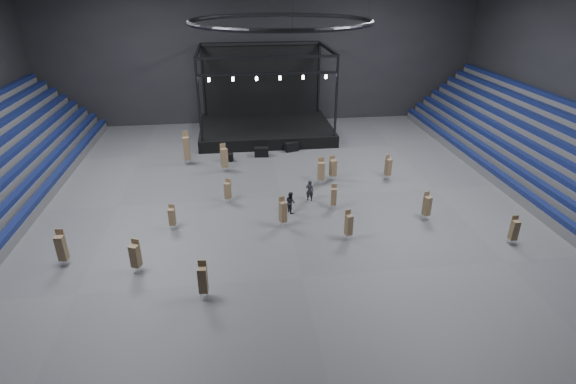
{
  "coord_description": "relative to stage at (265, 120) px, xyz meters",
  "views": [
    {
      "loc": [
        -3.45,
        -31.44,
        15.61
      ],
      "look_at": [
        0.24,
        -2.0,
        1.4
      ],
      "focal_mm": 28.0,
      "sensor_mm": 36.0,
      "label": 1
    }
  ],
  "objects": [
    {
      "name": "chair_stack_0",
      "position": [
        4.67,
        -13.44,
        -0.3
      ],
      "size": [
        0.63,
        0.63,
        2.15
      ],
      "rotation": [
        0.0,
        0.0,
        0.3
      ],
      "color": "silver",
      "rests_on": "floor"
    },
    {
      "name": "chair_stack_6",
      "position": [
        -0.42,
        -20.74,
        -0.3
      ],
      "size": [
        0.57,
        0.57,
        2.23
      ],
      "rotation": [
        0.0,
        0.0,
        0.39
      ],
      "color": "silver",
      "rests_on": "floor"
    },
    {
      "name": "chair_stack_7",
      "position": [
        3.5,
        -14.15,
        -0.21
      ],
      "size": [
        0.58,
        0.58,
        2.32
      ],
      "rotation": [
        0.0,
        0.0,
        -0.06
      ],
      "color": "silver",
      "rests_on": "floor"
    },
    {
      "name": "chair_stack_4",
      "position": [
        9.76,
        -21.03,
        -0.33
      ],
      "size": [
        0.56,
        0.56,
        2.13
      ],
      "rotation": [
        0.0,
        0.0,
        0.28
      ],
      "color": "silver",
      "rests_on": "floor"
    },
    {
      "name": "bleachers_right",
      "position": [
        22.94,
        -16.24,
        0.28
      ],
      "size": [
        7.2,
        40.0,
        6.4
      ],
      "color": "#4A4A4D",
      "rests_on": "floor"
    },
    {
      "name": "truss_ring",
      "position": [
        -0.0,
        -16.24,
        11.55
      ],
      "size": [
        12.3,
        12.3,
        5.15
      ],
      "color": "black",
      "rests_on": "ceiling"
    },
    {
      "name": "chair_stack_10",
      "position": [
        3.64,
        -22.94,
        -0.36
      ],
      "size": [
        0.53,
        0.53,
        2.1
      ],
      "rotation": [
        0.0,
        0.0,
        0.33
      ],
      "color": "silver",
      "rests_on": "floor"
    },
    {
      "name": "wall_back",
      "position": [
        -0.0,
        4.76,
        7.55
      ],
      "size": [
        50.0,
        0.2,
        18.0
      ],
      "primitive_type": "cube",
      "color": "black",
      "rests_on": "ground"
    },
    {
      "name": "chair_stack_3",
      "position": [
        -5.51,
        -27.84,
        -0.26
      ],
      "size": [
        0.51,
        0.51,
        2.27
      ],
      "rotation": [
        0.0,
        0.0,
        -0.11
      ],
      "color": "silver",
      "rests_on": "floor"
    },
    {
      "name": "flight_case_left",
      "position": [
        -4.22,
        -7.9,
        -1.09
      ],
      "size": [
        1.17,
        0.74,
        0.73
      ],
      "primitive_type": "cube",
      "rotation": [
        0.0,
        0.0,
        -0.19
      ],
      "color": "black",
      "rests_on": "floor"
    },
    {
      "name": "floor",
      "position": [
        -0.0,
        -16.24,
        -1.45
      ],
      "size": [
        50.0,
        50.0,
        0.0
      ],
      "primitive_type": "plane",
      "color": "#464649",
      "rests_on": "ground"
    },
    {
      "name": "chair_stack_1",
      "position": [
        -9.5,
        -24.98,
        -0.31
      ],
      "size": [
        0.64,
        0.64,
        2.14
      ],
      "rotation": [
        0.0,
        0.0,
        -0.39
      ],
      "color": "silver",
      "rests_on": "floor"
    },
    {
      "name": "flight_case_right",
      "position": [
        2.15,
        -5.98,
        -1.01
      ],
      "size": [
        1.46,
        1.01,
        0.88
      ],
      "primitive_type": "cube",
      "rotation": [
        0.0,
        0.0,
        0.29
      ],
      "color": "black",
      "rests_on": "floor"
    },
    {
      "name": "chair_stack_8",
      "position": [
        9.36,
        -13.81,
        -0.32
      ],
      "size": [
        0.56,
        0.56,
        2.17
      ],
      "rotation": [
        0.0,
        0.0,
        0.35
      ],
      "color": "silver",
      "rests_on": "floor"
    },
    {
      "name": "man_center",
      "position": [
        2.08,
        -17.03,
        -0.61
      ],
      "size": [
        0.73,
        0.62,
        1.69
      ],
      "primitive_type": "imported",
      "rotation": [
        0.0,
        0.0,
        2.72
      ],
      "color": "black",
      "rests_on": "floor"
    },
    {
      "name": "chair_stack_11",
      "position": [
        14.0,
        -24.86,
        -0.39
      ],
      "size": [
        0.44,
        0.44,
        2.01
      ],
      "rotation": [
        0.0,
        0.0,
        -0.01
      ],
      "color": "silver",
      "rests_on": "floor"
    },
    {
      "name": "chair_stack_2",
      "position": [
        3.61,
        -18.59,
        -0.42
      ],
      "size": [
        0.49,
        0.49,
        1.96
      ],
      "rotation": [
        0.0,
        0.0,
        -0.22
      ],
      "color": "silver",
      "rests_on": "floor"
    },
    {
      "name": "crew_member",
      "position": [
        0.37,
        -18.74,
        -0.64
      ],
      "size": [
        0.88,
        0.97,
        1.62
      ],
      "primitive_type": "imported",
      "rotation": [
        0.0,
        0.0,
        2.0
      ],
      "color": "black",
      "rests_on": "floor"
    },
    {
      "name": "chair_stack_9",
      "position": [
        -13.93,
        -23.74,
        -0.21
      ],
      "size": [
        0.52,
        0.52,
        2.38
      ],
      "rotation": [
        0.0,
        0.0,
        -0.09
      ],
      "color": "silver",
      "rests_on": "floor"
    },
    {
      "name": "stage",
      "position": [
        0.0,
        0.0,
        0.0
      ],
      "size": [
        14.0,
        10.0,
        9.2
      ],
      "color": "black",
      "rests_on": "floor"
    },
    {
      "name": "flight_case_mid",
      "position": [
        -0.94,
        -7.09,
        -1.0
      ],
      "size": [
        1.39,
        0.77,
        0.89
      ],
      "primitive_type": "cube",
      "rotation": [
        0.0,
        0.0,
        -0.08
      ],
      "color": "black",
      "rests_on": "floor"
    },
    {
      "name": "chair_stack_12",
      "position": [
        -4.16,
        -16.57,
        -0.42
      ],
      "size": [
        0.56,
        0.56,
        1.93
      ],
      "rotation": [
        0.0,
        0.0,
        -0.36
      ],
      "color": "silver",
      "rests_on": "floor"
    },
    {
      "name": "wall_front",
      "position": [
        -0.0,
        -37.24,
        7.55
      ],
      "size": [
        50.0,
        0.2,
        18.0
      ],
      "primitive_type": "cube",
      "color": "black",
      "rests_on": "ground"
    },
    {
      "name": "chair_stack_5",
      "position": [
        -7.83,
        -8.22,
        0.14
      ],
      "size": [
        0.56,
        0.56,
        3.14
      ],
      "rotation": [
        0.0,
        0.0,
        0.02
      ],
      "color": "silver",
      "rests_on": "floor"
    },
    {
      "name": "chair_stack_13",
      "position": [
        -7.94,
        -20.17,
        -0.48
      ],
      "size": [
        0.47,
        0.47,
        1.81
      ],
      "rotation": [
        0.0,
        0.0,
        -0.14
      ],
      "color": "silver",
      "rests_on": "floor"
    },
    {
      "name": "chair_stack_14",
      "position": [
        -4.44,
        -10.37,
        -0.11
      ],
      "size": [
        0.69,
        0.69,
        2.56
      ],
      "rotation": [
        0.0,
        0.0,
        0.37
      ],
      "color": "silver",
      "rests_on": "floor"
    }
  ]
}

